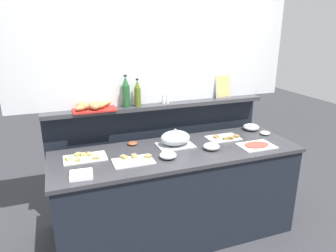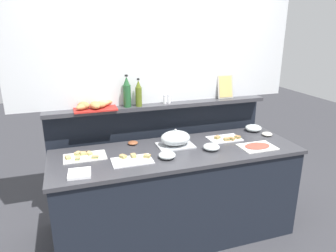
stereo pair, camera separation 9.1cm
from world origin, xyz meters
name	(u,v)px [view 1 (the left image)]	position (x,y,z in m)	size (l,w,h in m)	color
ground_plane	(158,203)	(0.00, 0.60, 0.00)	(12.00, 12.00, 0.00)	#38383D
buffet_counter	(177,194)	(0.00, 0.00, 0.46)	(2.27, 0.76, 0.91)	black
back_ledge_unit	(159,154)	(0.00, 0.55, 0.65)	(2.32, 0.22, 1.24)	black
upper_wall_panel	(157,34)	(0.00, 0.58, 1.92)	(2.92, 0.08, 1.36)	silver
sandwich_platter_rear	(224,138)	(0.55, 0.12, 0.92)	(0.32, 0.21, 0.04)	white
sandwich_platter_side	(134,160)	(-0.44, -0.10, 0.92)	(0.34, 0.21, 0.04)	silver
sandwich_platter_front	(84,158)	(-0.82, 0.10, 0.92)	(0.36, 0.21, 0.04)	white
cold_cuts_platter	(256,145)	(0.74, -0.17, 0.92)	(0.33, 0.23, 0.02)	white
serving_cloche	(175,139)	(0.02, 0.11, 0.99)	(0.34, 0.24, 0.17)	#B7BABF
glass_bowl_large	(211,147)	(0.30, -0.09, 0.94)	(0.15, 0.15, 0.06)	silver
glass_bowl_medium	(168,155)	(-0.15, -0.14, 0.94)	(0.15, 0.15, 0.06)	silver
glass_bowl_small	(251,127)	(0.96, 0.25, 0.94)	(0.17, 0.17, 0.07)	silver
condiment_bowl_teal	(265,133)	(1.02, 0.08, 0.93)	(0.11, 0.11, 0.04)	silver
condiment_bowl_red	(133,143)	(-0.36, 0.27, 0.93)	(0.10, 0.10, 0.03)	brown
napkin_stack	(81,175)	(-0.88, -0.22, 0.92)	(0.17, 0.17, 0.02)	white
wine_bottle_green	(126,93)	(-0.36, 0.47, 1.38)	(0.08, 0.08, 0.32)	#23562D
olive_oil_bottle	(138,94)	(-0.24, 0.46, 1.36)	(0.06, 0.06, 0.28)	#56661E
salt_shaker	(164,100)	(0.03, 0.48, 1.28)	(0.03, 0.03, 0.09)	white
pepper_shaker	(168,99)	(0.08, 0.48, 1.28)	(0.03, 0.03, 0.09)	white
bread_basket	(94,106)	(-0.67, 0.47, 1.27)	(0.42, 0.30, 0.08)	#B2231E
framed_picture	(223,86)	(0.74, 0.52, 1.36)	(0.18, 0.07, 0.26)	#B2AD9E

